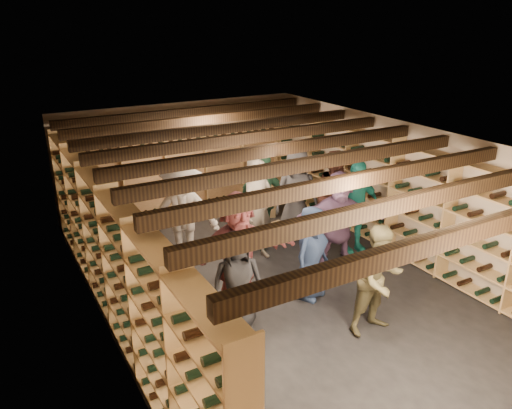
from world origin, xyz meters
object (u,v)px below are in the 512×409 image
object	(u,v)px
person_0	(237,281)
person_6	(311,253)
crate_loose	(275,229)
person_12	(296,194)
person_9	(183,214)
crate_stack_right	(262,202)
person_4	(354,207)
person_11	(338,218)
person_8	(336,197)
crate_stack_left	(140,229)
person_7	(258,210)
person_2	(379,280)
person_10	(262,200)
person_5	(238,252)

from	to	relation	value
person_0	person_6	distance (m)	1.39
crate_loose	person_12	distance (m)	0.93
person_9	crate_stack_right	bearing A→B (deg)	49.96
person_4	person_11	size ratio (longest dim) A/B	1.05
person_6	person_8	size ratio (longest dim) A/B	0.83
person_4	person_9	size ratio (longest dim) A/B	0.93
person_0	person_8	size ratio (longest dim) A/B	0.82
crate_stack_left	person_0	bearing A→B (deg)	-84.77
person_11	crate_stack_right	bearing A→B (deg)	115.73
person_7	person_2	bearing A→B (deg)	-96.01
person_6	person_8	world-z (taller)	person_8
crate_stack_right	person_10	xyz separation A→B (m)	(-0.76, -1.28, 0.58)
person_4	crate_stack_left	bearing A→B (deg)	153.10
crate_loose	person_6	xyz separation A→B (m)	(-0.80, -2.33, 0.67)
person_10	person_12	world-z (taller)	person_10
crate_stack_left	crate_loose	xyz separation A→B (m)	(2.50, -0.99, -0.17)
person_0	person_4	xyz separation A→B (m)	(2.99, 1.10, 0.14)
crate_stack_left	person_7	size ratio (longest dim) A/B	0.30
crate_stack_left	person_11	distance (m)	3.85
crate_stack_left	crate_loose	world-z (taller)	crate_stack_left
person_11	person_7	bearing A→B (deg)	169.25
person_11	person_5	bearing A→B (deg)	-144.55
crate_stack_left	person_8	xyz separation A→B (m)	(3.31, -1.86, 0.65)
person_0	person_8	bearing A→B (deg)	44.45
person_0	person_11	size ratio (longest dim) A/B	0.88
crate_stack_right	person_12	world-z (taller)	person_12
person_0	person_5	xyz separation A→B (m)	(0.27, 0.48, 0.18)
crate_stack_left	person_12	distance (m)	3.13
crate_stack_right	person_2	distance (m)	4.54
crate_loose	person_2	xyz separation A→B (m)	(-0.52, -3.53, 0.71)
person_6	person_10	world-z (taller)	person_10
person_6	person_9	world-z (taller)	person_9
person_6	person_12	xyz separation A→B (m)	(1.05, 1.97, 0.15)
person_11	person_12	size ratio (longest dim) A/B	0.93
person_7	person_9	world-z (taller)	person_9
person_2	person_9	bearing A→B (deg)	116.12
person_2	person_11	bearing A→B (deg)	66.82
person_6	person_11	world-z (taller)	person_11
crate_loose	person_8	xyz separation A→B (m)	(0.82, -0.87, 0.82)
person_2	person_4	size ratio (longest dim) A/B	0.90
crate_stack_right	person_0	xyz separation A→B (m)	(-2.40, -3.44, 0.40)
crate_loose	person_9	distance (m)	2.30
crate_loose	person_10	xyz separation A→B (m)	(-0.53, -0.36, 0.84)
crate_stack_left	person_11	world-z (taller)	person_11
person_0	person_5	size ratio (longest dim) A/B	0.81
crate_stack_left	person_0	size ratio (longest dim) A/B	0.39
crate_loose	person_10	bearing A→B (deg)	-145.79
person_4	person_7	world-z (taller)	person_7
person_5	person_7	distance (m)	1.63
crate_stack_right	person_0	distance (m)	4.22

